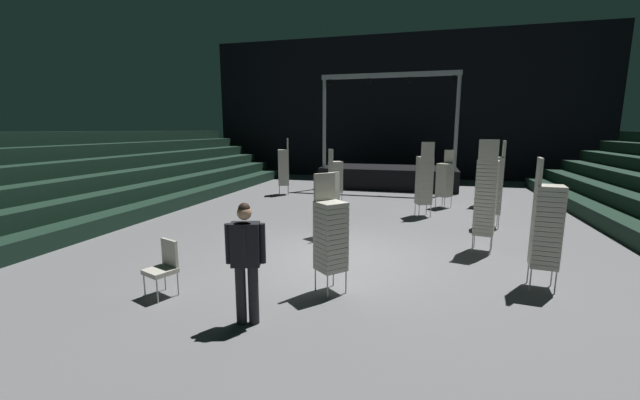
% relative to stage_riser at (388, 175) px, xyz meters
% --- Properties ---
extents(ground_plane, '(22.00, 30.00, 0.10)m').
position_rel_stage_riser_xyz_m(ground_plane, '(0.00, -10.97, -0.63)').
color(ground_plane, slate).
extents(arena_end_wall, '(22.00, 0.30, 8.00)m').
position_rel_stage_riser_xyz_m(arena_end_wall, '(0.00, 4.03, 3.42)').
color(arena_end_wall, black).
rests_on(arena_end_wall, ground_plane).
extents(bleacher_bank_left, '(4.50, 24.00, 2.70)m').
position_rel_stage_riser_xyz_m(bleacher_bank_left, '(-8.75, -9.97, 0.77)').
color(bleacher_bank_left, black).
rests_on(bleacher_bank_left, ground_plane).
extents(stage_riser, '(6.35, 2.97, 5.21)m').
position_rel_stage_riser_xyz_m(stage_riser, '(0.00, 0.00, 0.00)').
color(stage_riser, black).
rests_on(stage_riser, ground_plane).
extents(man_with_tie, '(0.57, 0.34, 1.78)m').
position_rel_stage_riser_xyz_m(man_with_tie, '(-0.67, -14.22, 0.43)').
color(man_with_tie, black).
rests_on(man_with_tie, ground_plane).
extents(chair_stack_front_left, '(0.53, 0.53, 1.79)m').
position_rel_stage_riser_xyz_m(chair_stack_front_left, '(3.79, -3.94, 0.32)').
color(chair_stack_front_left, '#B2B5BA').
rests_on(chair_stack_front_left, ground_plane).
extents(chair_stack_front_right, '(0.58, 0.58, 2.39)m').
position_rel_stage_riser_xyz_m(chair_stack_front_right, '(-4.15, -3.40, 0.61)').
color(chair_stack_front_right, '#B2B5BA').
rests_on(chair_stack_front_right, ground_plane).
extents(chair_stack_mid_left, '(0.62, 0.62, 2.05)m').
position_rel_stage_riser_xyz_m(chair_stack_mid_left, '(0.22, -12.82, 0.44)').
color(chair_stack_mid_left, '#B2B5BA').
rests_on(chair_stack_mid_left, ground_plane).
extents(chair_stack_mid_right, '(0.49, 0.49, 2.31)m').
position_rel_stage_riser_xyz_m(chair_stack_mid_right, '(3.77, -11.70, 0.57)').
color(chair_stack_mid_right, '#B2B5BA').
rests_on(chair_stack_mid_right, ground_plane).
extents(chair_stack_mid_centre, '(0.47, 0.47, 2.48)m').
position_rel_stage_riser_xyz_m(chair_stack_mid_centre, '(3.61, -7.22, 0.66)').
color(chair_stack_mid_centre, '#B2B5BA').
rests_on(chair_stack_mid_centre, ground_plane).
extents(chair_stack_rear_left, '(0.60, 0.60, 1.71)m').
position_rel_stage_riser_xyz_m(chair_stack_rear_left, '(-0.69, -9.36, 0.28)').
color(chair_stack_rear_left, '#B2B5BA').
rests_on(chair_stack_rear_left, ground_plane).
extents(chair_stack_rear_right, '(0.56, 0.56, 2.39)m').
position_rel_stage_riser_xyz_m(chair_stack_rear_right, '(1.70, -6.26, 0.61)').
color(chair_stack_rear_right, '#B2B5BA').
rests_on(chair_stack_rear_right, ground_plane).
extents(chair_stack_rear_centre, '(0.52, 0.52, 2.56)m').
position_rel_stage_riser_xyz_m(chair_stack_rear_centre, '(3.06, -9.70, 0.70)').
color(chair_stack_rear_centre, '#B2B5BA').
rests_on(chair_stack_rear_centre, ground_plane).
extents(chair_stack_aisle_left, '(0.62, 0.62, 2.05)m').
position_rel_stage_riser_xyz_m(chair_stack_aisle_left, '(2.40, -4.58, 0.44)').
color(chair_stack_aisle_left, '#B2B5BA').
rests_on(chair_stack_aisle_left, ground_plane).
extents(chair_stack_aisle_right, '(0.61, 0.61, 2.05)m').
position_rel_stage_riser_xyz_m(chair_stack_aisle_right, '(-1.56, -4.74, 0.44)').
color(chair_stack_aisle_right, '#B2B5BA').
rests_on(chair_stack_aisle_right, ground_plane).
extents(loose_chair_near_man, '(0.57, 0.57, 0.95)m').
position_rel_stage_riser_xyz_m(loose_chair_near_man, '(-2.46, -13.69, -0.05)').
color(loose_chair_near_man, '#B2B5BA').
rests_on(loose_chair_near_man, ground_plane).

